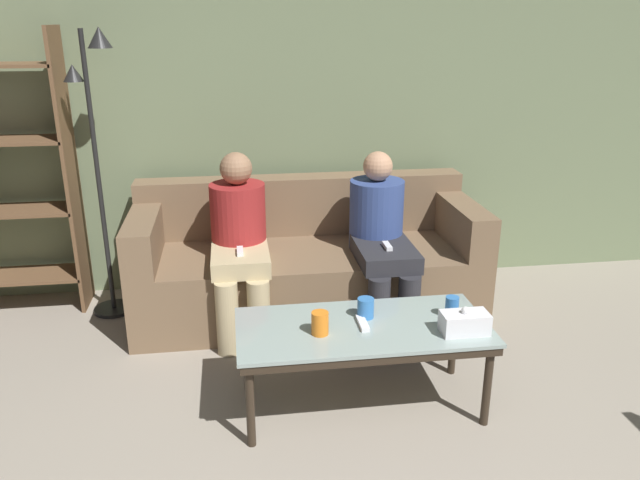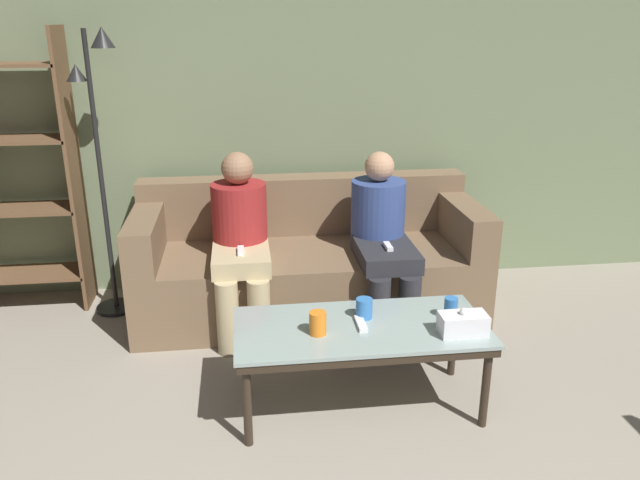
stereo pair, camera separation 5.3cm
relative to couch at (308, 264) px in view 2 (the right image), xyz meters
name	(u,v)px [view 2 (the right image)]	position (x,y,z in m)	size (l,w,h in m)	color
wall_back	(299,102)	(0.00, 0.51, 0.99)	(12.00, 0.06, 2.60)	#707F5B
couch	(308,264)	(0.00, 0.00, 0.00)	(2.20, 0.87, 0.83)	brown
coffee_table	(361,333)	(0.13, -1.16, 0.09)	(1.21, 0.56, 0.45)	#8C9E99
cup_near_left	(451,308)	(0.58, -1.14, 0.19)	(0.07, 0.07, 0.11)	#3372BF
cup_near_right	(364,308)	(0.16, -1.08, 0.18)	(0.08, 0.08, 0.10)	#3372BF
cup_far_center	(318,323)	(-0.09, -1.22, 0.19)	(0.08, 0.08, 0.11)	orange
tissue_box	(463,324)	(0.58, -1.30, 0.19)	(0.22, 0.12, 0.13)	white
game_remote	(361,324)	(0.13, -1.16, 0.14)	(0.04, 0.15, 0.02)	white
standing_lamp	(100,145)	(-1.26, 0.14, 0.79)	(0.31, 0.26, 1.79)	black
seated_person_left_end	(240,237)	(-0.43, -0.21, 0.28)	(0.34, 0.67, 1.09)	tan
seated_person_mid_left	(382,234)	(0.43, -0.23, 0.26)	(0.34, 0.73, 1.07)	#28282D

